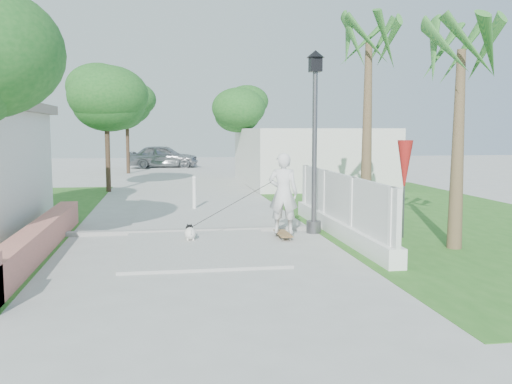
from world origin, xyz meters
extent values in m
plane|color=#B7B7B2|center=(0.00, 0.00, 0.00)|extent=(90.00, 90.00, 0.00)
cube|color=#B7B7B2|center=(0.00, 20.00, 0.03)|extent=(3.20, 36.00, 0.06)
cube|color=#999993|center=(0.00, 6.00, 0.05)|extent=(6.50, 0.25, 0.10)
cube|color=#2D6520|center=(7.00, 8.00, 0.01)|extent=(8.00, 20.00, 0.01)
cube|color=#D5796D|center=(-3.30, 4.00, 0.30)|extent=(0.45, 8.00, 0.60)
cube|color=white|center=(3.40, 5.00, 0.20)|extent=(0.35, 7.00, 0.40)
cube|color=white|center=(3.40, 5.00, 0.95)|extent=(0.10, 7.00, 1.10)
cube|color=white|center=(3.40, 1.80, 0.75)|extent=(0.14, 0.14, 1.50)
cube|color=white|center=(3.40, 4.00, 0.75)|extent=(0.14, 0.14, 1.50)
cube|color=white|center=(3.40, 6.20, 0.75)|extent=(0.14, 0.14, 1.50)
cube|color=white|center=(3.40, 8.20, 0.75)|extent=(0.14, 0.14, 1.50)
cube|color=silver|center=(6.00, 18.00, 1.30)|extent=(6.00, 8.00, 2.60)
cylinder|color=#59595E|center=(2.90, 5.50, 0.15)|extent=(0.36, 0.36, 0.30)
cylinder|color=#59595E|center=(2.90, 5.50, 2.00)|extent=(0.12, 0.12, 4.00)
cube|color=black|center=(2.90, 5.50, 4.10)|extent=(0.28, 0.28, 0.35)
cone|color=black|center=(2.90, 5.50, 4.35)|extent=(0.44, 0.44, 0.18)
cylinder|color=white|center=(0.20, 10.00, 0.50)|extent=(0.12, 0.12, 1.00)
sphere|color=white|center=(0.20, 10.00, 1.02)|extent=(0.14, 0.14, 0.14)
cylinder|color=#59595E|center=(4.80, 4.50, 1.00)|extent=(0.04, 0.04, 2.00)
cone|color=red|center=(4.80, 4.50, 1.70)|extent=(0.36, 0.36, 1.20)
cylinder|color=#4C3826|center=(-3.00, 16.00, 1.92)|extent=(0.20, 0.20, 3.85)
ellipsoid|color=#18561C|center=(-3.00, 16.00, 3.58)|extent=(3.40, 3.40, 2.55)
ellipsoid|color=#18561C|center=(-2.80, 15.80, 3.92)|extent=(2.89, 2.89, 2.18)
ellipsoid|color=#18561C|center=(-3.20, 16.20, 4.28)|extent=(2.55, 2.55, 1.90)
cylinder|color=#4C3826|center=(3.20, 20.00, 1.75)|extent=(0.20, 0.20, 3.50)
ellipsoid|color=#18561C|center=(3.20, 20.00, 3.25)|extent=(3.00, 3.00, 2.25)
ellipsoid|color=#18561C|center=(3.40, 19.80, 3.60)|extent=(2.55, 2.55, 1.92)
ellipsoid|color=#18561C|center=(3.00, 20.20, 3.95)|extent=(2.25, 2.25, 1.68)
cylinder|color=#4C3826|center=(-2.80, 26.00, 1.92)|extent=(0.20, 0.20, 3.85)
ellipsoid|color=#18561C|center=(-2.80, 26.00, 3.58)|extent=(3.20, 3.20, 2.40)
ellipsoid|color=#18561C|center=(-2.60, 25.80, 3.92)|extent=(2.72, 2.72, 2.05)
ellipsoid|color=#18561C|center=(-3.00, 26.20, 4.28)|extent=(2.40, 2.40, 1.79)
cone|color=brown|center=(4.60, 6.50, 2.40)|extent=(0.32, 0.32, 4.80)
cone|color=brown|center=(5.40, 3.20, 2.10)|extent=(0.32, 0.32, 4.20)
cube|color=olive|center=(2.02, 4.98, 0.11)|extent=(0.58, 1.02, 0.03)
imported|color=silver|center=(2.02, 4.98, 1.06)|extent=(0.80, 0.65, 1.89)
cylinder|color=gray|center=(1.93, 4.62, 0.04)|extent=(0.03, 0.07, 0.07)
cylinder|color=gray|center=(2.11, 4.62, 0.04)|extent=(0.03, 0.07, 0.07)
cylinder|color=gray|center=(1.93, 5.33, 0.04)|extent=(0.03, 0.07, 0.07)
cylinder|color=gray|center=(2.11, 5.33, 0.04)|extent=(0.03, 0.07, 0.07)
ellipsoid|color=white|center=(-0.17, 4.78, 0.21)|extent=(0.27, 0.44, 0.27)
sphere|color=black|center=(-0.18, 4.98, 0.29)|extent=(0.18, 0.18, 0.18)
sphere|color=white|center=(-0.18, 5.06, 0.27)|extent=(0.08, 0.08, 0.08)
cone|color=black|center=(-0.22, 4.98, 0.37)|extent=(0.05, 0.05, 0.06)
cone|color=black|center=(-0.14, 4.98, 0.37)|extent=(0.05, 0.05, 0.06)
cylinder|color=white|center=(-0.24, 4.88, 0.06)|extent=(0.04, 0.04, 0.12)
cylinder|color=white|center=(-0.12, 4.88, 0.06)|extent=(0.04, 0.04, 0.12)
cylinder|color=white|center=(-0.23, 4.67, 0.06)|extent=(0.04, 0.04, 0.12)
cylinder|color=white|center=(-0.11, 4.67, 0.06)|extent=(0.04, 0.04, 0.12)
cylinder|color=white|center=(-0.17, 4.57, 0.28)|extent=(0.03, 0.11, 0.11)
imported|color=#ABADB3|center=(-0.76, 30.41, 0.78)|extent=(4.77, 2.43, 1.56)
camera|label=1|loc=(-0.73, -8.01, 2.54)|focal=40.00mm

